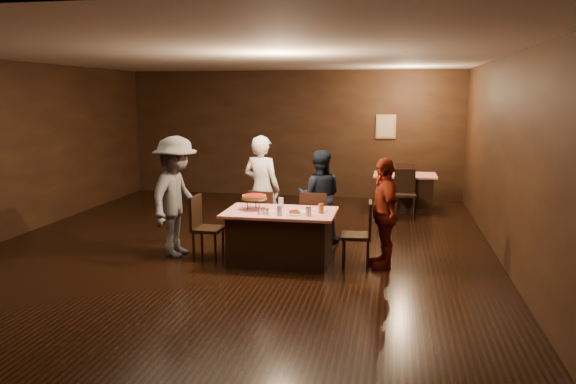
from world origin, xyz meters
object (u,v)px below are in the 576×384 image
Objects in this scene: diner_grey_knit at (176,197)px; diner_red_shirt at (384,213)px; chair_end_right at (356,234)px; chair_back_near at (405,194)px; chair_far_left at (265,219)px; glass_back at (281,202)px; diner_white_jacket at (262,189)px; diner_navy_hoodie at (319,196)px; plate_empty at (319,210)px; chair_back_far at (404,184)px; glass_amber at (321,209)px; back_table at (404,192)px; pizza_stand at (254,197)px; chair_end_left at (208,228)px; chair_far_right at (315,221)px; main_table at (280,237)px; glass_front_left at (279,211)px; glass_front_right at (308,211)px.

diner_red_shirt is (3.10, 0.00, -0.13)m from diner_grey_knit.
chair_end_right and chair_back_near have the same top height.
glass_back is (0.35, -0.45, 0.37)m from chair_far_left.
chair_far_left is 1.68m from chair_end_right.
diner_navy_hoodie is at bearing -151.71° from diner_white_jacket.
glass_back is at bearing 165.96° from plate_empty.
chair_back_far is 5.88m from diner_grey_knit.
chair_back_near is at bearing 90.46° from chair_back_far.
diner_grey_knit reaches higher than chair_back_near.
glass_back is (-0.65, 0.35, 0.00)m from glass_amber.
back_table is 4.47m from glass_amber.
glass_amber is (1.00, -0.10, -0.11)m from pizza_stand.
plate_empty is (2.17, 0.06, -0.13)m from diner_grey_knit.
chair_end_left is 0.53× the size of diner_white_jacket.
chair_far_right is 0.69m from plate_empty.
diner_red_shirt reaches higher than pizza_stand.
chair_far_left is (-2.23, -3.48, 0.09)m from back_table.
chair_far_right is 1.00× the size of chair_end_left.
glass_amber is at bearing -4.76° from main_table.
chair_end_right is 2.03m from diner_white_jacket.
glass_back is (1.05, 0.30, 0.37)m from chair_end_left.
chair_far_left is 0.62× the size of diner_navy_hoodie.
main_table is at bearing -7.13° from pizza_stand.
chair_back_far reaches higher than glass_amber.
chair_far_left and chair_back_far have the same top height.
back_table is 5.14m from chair_end_left.
glass_front_left is (-0.35, -1.05, 0.37)m from chair_far_right.
glass_amber is at bearing 76.30° from chair_back_far.
diner_navy_hoodie is 1.50m from pizza_stand.
pizza_stand is 0.91m from glass_front_right.
chair_far_left is 3.56m from chair_back_near.
diner_red_shirt is 11.20× the size of glass_front_right.
glass_front_left is (0.59, -1.42, -0.05)m from diner_white_jacket.
diner_red_shirt is at bearing -7.85° from glass_back.
diner_white_jacket is at bearing -133.24° from diner_red_shirt.
diner_white_jacket is 1.69m from glass_front_right.
glass_front_left reaches higher than plate_empty.
glass_back is at bearing -114.06° from diner_red_shirt.
diner_white_jacket is at bearing 120.96° from glass_back.
glass_front_right is (0.45, -0.25, 0.46)m from main_table.
diner_grey_knit reaches higher than diner_white_jacket.
chair_end_left is (-2.93, -4.23, 0.09)m from back_table.
main_table is 1.42m from diner_navy_hoodie.
glass_front_left is at bearing -138.01° from plate_empty.
chair_end_right is at bearing -104.56° from chair_back_near.
diner_navy_hoodie is at bearing -154.63° from chair_end_right.
diner_navy_hoodie is 10.97× the size of glass_front_left.
chair_end_right is 0.52× the size of diner_grey_knit.
diner_navy_hoodie is at bearing -89.19° from chair_far_right.
plate_empty is 0.68m from glass_front_left.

